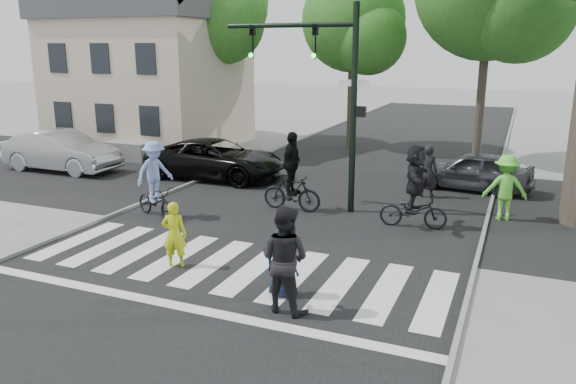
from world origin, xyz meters
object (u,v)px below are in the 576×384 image
object	(u,v)px
pedestrian_adult	(284,259)
cyclist_left	(155,185)
car_suv	(216,159)
car_grey	(473,171)
pedestrian_woman	(174,234)
car_silver	(61,151)
cyclist_right	(414,191)
traffic_signal	(326,79)
cyclist_mid	(292,179)
pedestrian_child	(282,263)

from	to	relation	value
pedestrian_adult	cyclist_left	size ratio (longest dim) A/B	0.91
car_suv	car_grey	distance (m)	9.21
pedestrian_woman	car_silver	world-z (taller)	car_silver
car_silver	car_grey	world-z (taller)	car_silver
pedestrian_woman	car_grey	world-z (taller)	pedestrian_woman
car_silver	car_grey	xyz separation A→B (m)	(15.34, 3.10, -0.13)
cyclist_right	car_grey	size ratio (longest dim) A/B	0.58
traffic_signal	cyclist_mid	world-z (taller)	traffic_signal
cyclist_left	car_suv	xyz separation A→B (m)	(-0.90, 5.03, -0.24)
traffic_signal	cyclist_left	xyz separation A→B (m)	(-4.18, -2.72, -2.93)
pedestrian_child	car_grey	distance (m)	10.69
pedestrian_child	pedestrian_adult	xyz separation A→B (m)	(0.30, -0.56, 0.33)
car_suv	traffic_signal	bearing A→B (deg)	-115.20
pedestrian_adult	car_grey	bearing A→B (deg)	-93.88
cyclist_mid	car_grey	bearing A→B (deg)	44.65
cyclist_mid	car_silver	distance (m)	10.68
cyclist_mid	car_suv	xyz separation A→B (m)	(-4.24, 2.87, -0.25)
cyclist_mid	car_silver	bearing A→B (deg)	171.24
pedestrian_adult	cyclist_mid	xyz separation A→B (m)	(-2.40, 6.18, -0.04)
pedestrian_woman	pedestrian_adult	distance (m)	3.30
car_suv	car_grey	size ratio (longest dim) A/B	1.33
cyclist_mid	car_suv	distance (m)	5.12
car_suv	car_silver	distance (m)	6.44
pedestrian_woman	traffic_signal	bearing A→B (deg)	-126.08
pedestrian_adult	car_grey	size ratio (longest dim) A/B	0.52
car_suv	car_grey	bearing A→B (deg)	-79.17
traffic_signal	cyclist_mid	distance (m)	3.09
traffic_signal	pedestrian_child	xyz separation A→B (m)	(1.26, -6.19, -3.21)
pedestrian_child	cyclist_right	bearing A→B (deg)	-102.51
pedestrian_adult	car_grey	world-z (taller)	pedestrian_adult
pedestrian_child	traffic_signal	bearing A→B (deg)	-74.56
traffic_signal	car_suv	bearing A→B (deg)	155.61
pedestrian_woman	car_silver	xyz separation A→B (m)	(-9.84, 6.76, 0.04)
car_silver	cyclist_right	bearing A→B (deg)	-97.81
pedestrian_woman	car_silver	bearing A→B (deg)	-55.35
pedestrian_child	cyclist_mid	world-z (taller)	cyclist_mid
pedestrian_woman	pedestrian_adult	size ratio (longest dim) A/B	0.74
cyclist_left	car_grey	size ratio (longest dim) A/B	0.56
pedestrian_child	cyclist_left	xyz separation A→B (m)	(-5.44, 3.46, 0.28)
pedestrian_child	pedestrian_adult	size ratio (longest dim) A/B	0.68
pedestrian_woman	cyclist_left	world-z (taller)	cyclist_left
pedestrian_child	car_silver	world-z (taller)	car_silver
car_silver	car_grey	bearing A→B (deg)	-78.86
pedestrian_adult	car_suv	bearing A→B (deg)	-45.29
pedestrian_child	cyclist_right	distance (m)	5.61
traffic_signal	car_suv	xyz separation A→B (m)	(-5.08, 2.30, -3.17)
pedestrian_woman	cyclist_right	world-z (taller)	cyclist_right
cyclist_right	car_suv	world-z (taller)	cyclist_right
pedestrian_child	pedestrian_adult	bearing A→B (deg)	122.10
cyclist_mid	car_silver	world-z (taller)	cyclist_mid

